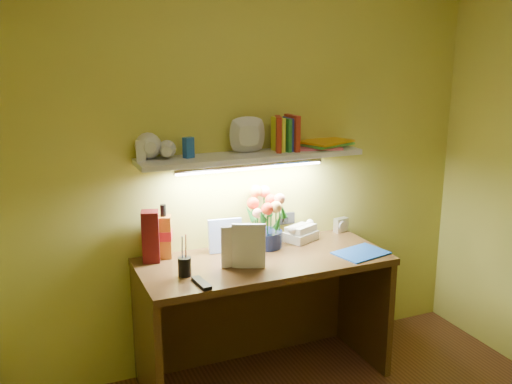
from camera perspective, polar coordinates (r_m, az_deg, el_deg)
desk at (r=3.36m, az=0.80°, el=-12.65°), size 1.40×0.60×0.75m
flower_bouquet at (r=3.34m, az=1.01°, el=-2.73°), size 0.26×0.26×0.34m
telephone at (r=3.49m, az=4.51°, el=-3.96°), size 0.23×0.21×0.11m
desk_clock at (r=3.68m, az=8.49°, el=-3.27°), size 0.10×0.06×0.09m
whisky_bottle at (r=3.21m, az=-9.19°, el=-3.89°), size 0.10×0.10×0.31m
whisky_box at (r=3.17m, az=-10.49°, el=-4.39°), size 0.11×0.11×0.29m
pen_cup at (r=2.97m, az=-7.17°, el=-6.79°), size 0.08×0.08×0.17m
art_card at (r=3.29m, az=-3.09°, el=-4.36°), size 0.20×0.06×0.19m
tv_remote at (r=2.88m, az=-5.48°, el=-9.04°), size 0.06×0.17×0.02m
blue_folder at (r=3.33m, az=10.46°, el=-6.01°), size 0.33×0.27×0.01m
desk_book_a at (r=3.03m, az=-3.50°, el=-5.62°), size 0.17×0.03×0.23m
desk_book_b at (r=3.04m, az=-2.45°, el=-5.41°), size 0.17×0.10×0.25m
wall_shelf at (r=3.21m, az=-0.60°, el=4.25°), size 1.32×0.31×0.24m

